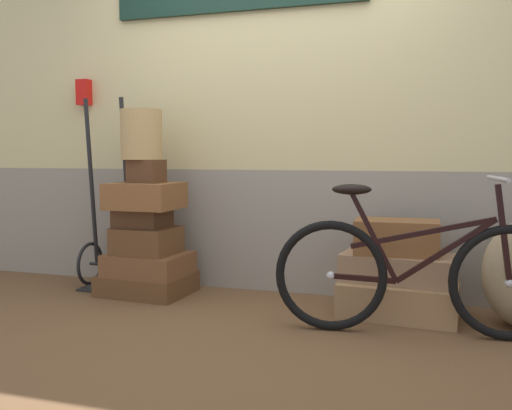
% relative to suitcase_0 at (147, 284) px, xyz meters
% --- Properties ---
extents(ground, '(9.78, 5.20, 0.06)m').
position_rel_suitcase_0_xyz_m(ground, '(0.89, -0.41, -0.10)').
color(ground, brown).
extents(station_building, '(7.78, 0.74, 2.92)m').
position_rel_suitcase_0_xyz_m(station_building, '(0.90, 0.43, 1.39)').
color(station_building, gray).
rests_on(station_building, ground).
extents(suitcase_0, '(0.63, 0.52, 0.15)m').
position_rel_suitcase_0_xyz_m(suitcase_0, '(0.00, 0.00, 0.00)').
color(suitcase_0, brown).
rests_on(suitcase_0, ground).
extents(suitcase_1, '(0.58, 0.48, 0.16)m').
position_rel_suitcase_0_xyz_m(suitcase_1, '(0.03, -0.02, 0.15)').
color(suitcase_1, brown).
rests_on(suitcase_1, suitcase_0).
extents(suitcase_2, '(0.44, 0.40, 0.19)m').
position_rel_suitcase_0_xyz_m(suitcase_2, '(0.02, -0.03, 0.32)').
color(suitcase_2, brown).
rests_on(suitcase_2, suitcase_1).
extents(suitcase_3, '(0.36, 0.30, 0.13)m').
position_rel_suitcase_0_xyz_m(suitcase_3, '(-0.02, -0.02, 0.48)').
color(suitcase_3, '#4C2D19').
rests_on(suitcase_3, suitcase_2).
extents(suitcase_4, '(0.47, 0.42, 0.18)m').
position_rel_suitcase_0_xyz_m(suitcase_4, '(0.02, -0.05, 0.64)').
color(suitcase_4, brown).
rests_on(suitcase_4, suitcase_3).
extents(suitcase_5, '(0.24, 0.20, 0.16)m').
position_rel_suitcase_0_xyz_m(suitcase_5, '(0.04, -0.05, 0.82)').
color(suitcase_5, '#4C2D19').
rests_on(suitcase_5, suitcase_4).
extents(suitcase_6, '(0.74, 0.46, 0.21)m').
position_rel_suitcase_0_xyz_m(suitcase_6, '(1.77, -0.05, 0.03)').
color(suitcase_6, '#9E754C').
rests_on(suitcase_6, ground).
extents(suitcase_7, '(0.71, 0.44, 0.17)m').
position_rel_suitcase_0_xyz_m(suitcase_7, '(1.76, -0.01, 0.23)').
color(suitcase_7, '#937051').
rests_on(suitcase_7, suitcase_6).
extents(suitcase_8, '(0.51, 0.32, 0.21)m').
position_rel_suitcase_0_xyz_m(suitcase_8, '(1.75, -0.01, 0.42)').
color(suitcase_8, brown).
rests_on(suitcase_8, suitcase_7).
extents(wicker_basket, '(0.29, 0.29, 0.35)m').
position_rel_suitcase_0_xyz_m(wicker_basket, '(-0.01, -0.03, 1.07)').
color(wicker_basket, tan).
rests_on(wicker_basket, suitcase_5).
extents(luggage_trolley, '(0.39, 0.39, 1.42)m').
position_rel_suitcase_0_xyz_m(luggage_trolley, '(-0.37, 0.10, 0.24)').
color(luggage_trolley, black).
rests_on(luggage_trolley, ground).
extents(bicycle, '(1.59, 0.46, 0.89)m').
position_rel_suitcase_0_xyz_m(bicycle, '(1.88, -0.39, 0.27)').
color(bicycle, black).
rests_on(bicycle, ground).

